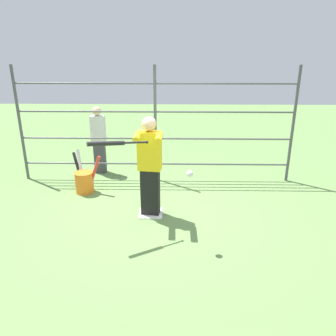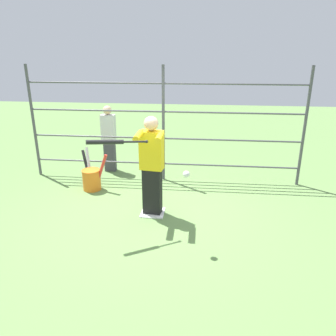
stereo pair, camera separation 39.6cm
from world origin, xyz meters
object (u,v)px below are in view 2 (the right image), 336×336
(bat_bucket, at_px, (92,178))
(bystander_behind_fence, at_px, (109,138))
(batter, at_px, (152,164))
(softball_in_flight, at_px, (186,174))
(baseball_bat_swinging, at_px, (110,142))

(bat_bucket, xyz_separation_m, bystander_behind_fence, (-0.08, -1.11, 0.55))
(batter, height_order, bat_bucket, batter)
(batter, distance_m, bat_bucket, 1.80)
(batter, xyz_separation_m, softball_in_flight, (-0.62, 0.90, 0.18))
(baseball_bat_swinging, bearing_deg, softball_in_flight, 168.90)
(bat_bucket, bearing_deg, baseball_bat_swinging, 119.47)
(bystander_behind_fence, bearing_deg, baseball_bat_swinging, 106.98)
(batter, relative_size, baseball_bat_swinging, 2.10)
(baseball_bat_swinging, relative_size, bat_bucket, 1.02)
(batter, height_order, softball_in_flight, batter)
(batter, distance_m, bystander_behind_fence, 2.42)
(baseball_bat_swinging, distance_m, bat_bucket, 2.23)
(baseball_bat_swinging, bearing_deg, bat_bucket, -60.53)
(bat_bucket, relative_size, bystander_behind_fence, 0.52)
(softball_in_flight, bearing_deg, baseball_bat_swinging, -11.10)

